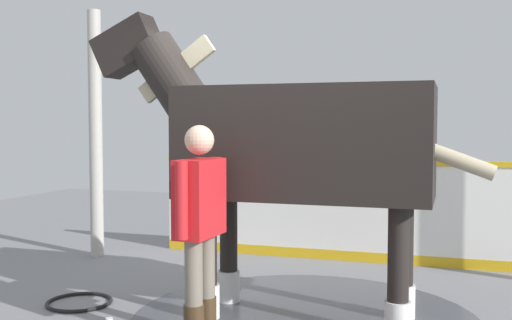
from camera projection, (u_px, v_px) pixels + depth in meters
name	position (u px, v px, depth m)	size (l,w,h in m)	color
ground_plane	(299.00, 318.00, 5.10)	(16.00, 16.00, 0.02)	gray
wet_patch	(305.00, 318.00, 5.06)	(2.89, 2.89, 0.00)	#42444C
barrier_wall	(350.00, 214.00, 7.16)	(0.13, 4.67, 1.20)	white
roof_post_near	(96.00, 134.00, 7.37)	(0.16, 0.16, 2.98)	#B7B2A8
horse	(291.00, 145.00, 5.02)	(0.93, 3.42, 2.58)	black
handler	(200.00, 220.00, 4.42)	(0.65, 0.24, 1.61)	#47331E
hose_coil	(79.00, 302.00, 5.46)	(0.59, 0.59, 0.03)	black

